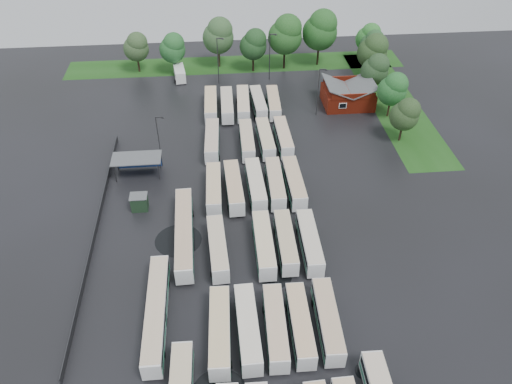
{
  "coord_description": "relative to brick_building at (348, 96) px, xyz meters",
  "views": [
    {
      "loc": [
        -3.56,
        -48.42,
        50.99
      ],
      "look_at": [
        2.0,
        12.0,
        2.5
      ],
      "focal_mm": 35.0,
      "sensor_mm": 36.0,
      "label": 1
    }
  ],
  "objects": [
    {
      "name": "bus_r5c1",
      "position": [
        -25.18,
        -1.07,
        -0.13
      ],
      "size": [
        2.6,
        11.36,
        3.15
      ],
      "rotation": [
        0.0,
        0.0,
        -0.02
      ],
      "color": "silver",
      "rests_on": "ground"
    },
    {
      "name": "bus_r1c3",
      "position": [
        -18.98,
        -55.36,
        -0.2
      ],
      "size": [
        2.47,
        10.91,
        3.03
      ],
      "rotation": [
        0.0,
        0.0,
        -0.01
      ],
      "color": "silver",
      "rests_on": "ground"
    },
    {
      "name": "west_fence",
      "position": [
        -46.2,
        -34.77,
        -1.27
      ],
      "size": [
        0.1,
        50.0,
        1.2
      ],
      "primitive_type": "cube",
      "color": "#2D2D30",
      "rests_on": "ground"
    },
    {
      "name": "puddle_3",
      "position": [
        -20.72,
        -46.07,
        -1.86
      ],
      "size": [
        4.41,
        4.41,
        0.01
      ],
      "primitive_type": "cylinder",
      "color": "black",
      "rests_on": "ground"
    },
    {
      "name": "artic_bus_west_b",
      "position": [
        -33.05,
        -38.26,
        -0.09
      ],
      "size": [
        2.82,
        17.33,
        3.21
      ],
      "rotation": [
        0.0,
        0.0,
        0.02
      ],
      "color": "silver",
      "rests_on": "ground"
    },
    {
      "name": "bus_r1c1",
      "position": [
        -25.23,
        -55.33,
        -0.12
      ],
      "size": [
        2.64,
        11.44,
        3.17
      ],
      "rotation": [
        0.0,
        0.0,
        0.02
      ],
      "color": "silver",
      "rests_on": "ground"
    },
    {
      "name": "bus_r1c0",
      "position": [
        -28.54,
        -55.5,
        -0.11
      ],
      "size": [
        2.86,
        11.57,
        3.2
      ],
      "rotation": [
        0.0,
        0.0,
        -0.04
      ],
      "color": "silver",
      "rests_on": "ground"
    },
    {
      "name": "bus_r2c3",
      "position": [
        -18.77,
        -41.28,
        -0.18
      ],
      "size": [
        2.47,
        11.04,
        3.06
      ],
      "rotation": [
        0.0,
        0.0,
        -0.01
      ],
      "color": "silver",
      "rests_on": "ground"
    },
    {
      "name": "puddle_2",
      "position": [
        -34.06,
        -37.89,
        -1.86
      ],
      "size": [
        6.86,
        6.86,
        0.01
      ],
      "primitive_type": "cylinder",
      "color": "black",
      "rests_on": "ground"
    },
    {
      "name": "bus_r4c4",
      "position": [
        -15.44,
        -14.08,
        -0.18
      ],
      "size": [
        2.51,
        11.05,
        3.07
      ],
      "rotation": [
        0.0,
        0.0,
        0.02
      ],
      "color": "silver",
      "rests_on": "ground"
    },
    {
      "name": "tree_east_1",
      "position": [
        7.21,
        -5.64,
        4.27
      ],
      "size": [
        5.76,
        5.76,
        9.54
      ],
      "color": "#392819",
      "rests_on": "ground"
    },
    {
      "name": "tree_north_3",
      "position": [
        -18.0,
        17.91,
        4.72
      ],
      "size": [
        6.18,
        6.18,
        10.24
      ],
      "color": "black",
      "rests_on": "ground"
    },
    {
      "name": "bus_r4c3",
      "position": [
        -18.78,
        -14.3,
        -0.16
      ],
      "size": [
        2.66,
        11.17,
        3.09
      ],
      "rotation": [
        0.0,
        0.0,
        0.03
      ],
      "color": "silver",
      "rests_on": "ground"
    },
    {
      "name": "bus_r4c0",
      "position": [
        -28.49,
        -14.14,
        -0.11
      ],
      "size": [
        2.89,
        11.53,
        3.18
      ],
      "rotation": [
        0.0,
        0.0,
        -0.04
      ],
      "color": "silver",
      "rests_on": "ground"
    },
    {
      "name": "bus_r3c0",
      "position": [
        -28.55,
        -28.24,
        -0.17
      ],
      "size": [
        2.56,
        11.1,
        3.08
      ],
      "rotation": [
        0.0,
        0.0,
        -0.02
      ],
      "color": "silver",
      "rests_on": "ground"
    },
    {
      "name": "minibus",
      "position": [
        -35.21,
        15.24,
        -0.38
      ],
      "size": [
        3.0,
        6.38,
        2.69
      ],
      "rotation": [
        0.0,
        0.0,
        0.12
      ],
      "color": "white",
      "rests_on": "ground"
    },
    {
      "name": "lamp_post_back_w",
      "position": [
        -26.29,
        12.21,
        4.23
      ],
      "size": [
        1.62,
        0.32,
        10.5
      ],
      "color": "#2D2D30",
      "rests_on": "ground"
    },
    {
      "name": "bus_r5c4",
      "position": [
        -15.68,
        -1.0,
        -0.19
      ],
      "size": [
        2.79,
        11.07,
        3.06
      ],
      "rotation": [
        0.0,
        0.0,
        -0.04
      ],
      "color": "silver",
      "rests_on": "ground"
    },
    {
      "name": "tree_east_3",
      "position": [
        7.69,
        10.73,
        5.17
      ],
      "size": [
        6.61,
        6.61,
        10.94
      ],
      "color": "black",
      "rests_on": "ground"
    },
    {
      "name": "tree_north_5",
      "position": [
        -2.31,
        20.03,
        6.75
      ],
      "size": [
        8.08,
        8.08,
        13.38
      ],
      "color": "black",
      "rests_on": "ground"
    },
    {
      "name": "tree_north_2",
      "position": [
        -25.83,
        21.14,
        5.81
      ],
      "size": [
        7.21,
        7.21,
        11.93
      ],
      "color": "#37291D",
      "rests_on": "ground"
    },
    {
      "name": "tree_east_2",
      "position": [
        6.25,
        3.37,
        4.27
      ],
      "size": [
        5.76,
        5.76,
        9.54
      ],
      "color": "black",
      "rests_on": "ground"
    },
    {
      "name": "utility_hut",
      "position": [
        -40.2,
        -30.17,
        -0.55
      ],
      "size": [
        2.7,
        2.2,
        2.62
      ],
      "color": "black",
      "rests_on": "ground"
    },
    {
      "name": "grass_strip_north",
      "position": [
        -22.0,
        22.03,
        -1.86
      ],
      "size": [
        80.0,
        10.0,
        0.01
      ],
      "primitive_type": "cube",
      "color": "#1A4812",
      "rests_on": "ground"
    },
    {
      "name": "lamp_post_ne",
      "position": [
        -7.1,
        -3.64,
        3.9
      ],
      "size": [
        1.53,
        0.3,
        9.93
      ],
      "color": "#2D2D30",
      "rests_on": "ground"
    },
    {
      "name": "lamp_post_back_e",
      "position": [
        -14.78,
        13.18,
        4.31
      ],
      "size": [
        1.64,
        0.32,
        10.63
      ],
      "color": "#2D2D30",
      "rests_on": "ground"
    },
    {
      "name": "bus_r3c4",
      "position": [
        -15.55,
        -27.97,
        -0.11
      ],
      "size": [
        2.61,
        11.51,
        3.19
      ],
      "rotation": [
        0.0,
        0.0,
        0.01
      ],
      "color": "silver",
      "rests_on": "ground"
    },
    {
      "name": "tree_east_4",
      "position": [
        9.47,
        17.2,
        4.05
      ],
      "size": [
        5.56,
        5.56,
        9.2
      ],
      "color": "black",
      "rests_on": "ground"
    },
    {
      "name": "bus_r3c1",
      "position": [
        -25.34,
        -28.24,
        -0.1
      ],
      "size": [
        2.85,
        11.6,
        3.21
      ],
      "rotation": [
        0.0,
        0.0,
        0.04
      ],
      "color": "silver",
      "rests_on": "ground"
    },
    {
      "name": "tree_north_4",
      "position": [
        -10.6,
        18.66,
        6.49
      ],
      "size": [
        7.84,
        7.84,
        12.98
      ],
      "color": "black",
      "rests_on": "ground"
    },
    {
      "name": "bus_r3c2",
      "position": [
        -21.8,
        -27.89,
        -0.11
      ],
      "size": [
        2.75,
        11.52,
        3.19
      ],
      "rotation": [
        0.0,
        0.0,
        0.03
      ],
      "color": "silver",
      "rests_on": "ground"
    },
    {
      "name": "bus_r5c2",
      "position": [
        -21.88,
        -0.88,
        -0.11
      ],
      "size": [
        2.96,
        11.59,
        3.2
      ],
      "rotation": [
        0.0,
        0.0,
        -0.05
      ],
      "color": "silver",
      "rests_on": "ground"
    },
    {
      "name": "bus_r1c4",
      "position": [
        -15.62,
        -55.1,
        -0.15
      ],
      "size": [
        2.79,
        11.26,
        3.11
      ],
      "rotation": [
        0.0,
        0.0,
        -0.04
      ],
      "color": "silver",
      "rests_on": "ground"
    },
    {
      "name": "bus_r1c2",
      "position": [
        -21.94,
        -55.43,
        -0.17
      ],
      "size": [
        2.69,
        11.12,
        3.08
      ],
      "rotation": [
        0.0,
        0.0,
        -0.03
      ],
      "color": "silver",
      "rests_on": "ground"
    },
    {
      "name": "bus_r4c2",
      "position": [
        -22.18,
        -14.51,
        -0.18
      ],
      "size": [
        2.46,
        11.01,
        3.06
      ],
      "rotation": [
        0.0,
        0.0,
        -0.01
      ],
      "color": "silver",
      "rests_on": "ground"
    },
    {
      "name": "ground",
      "position": [
        -24.0,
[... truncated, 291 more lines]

